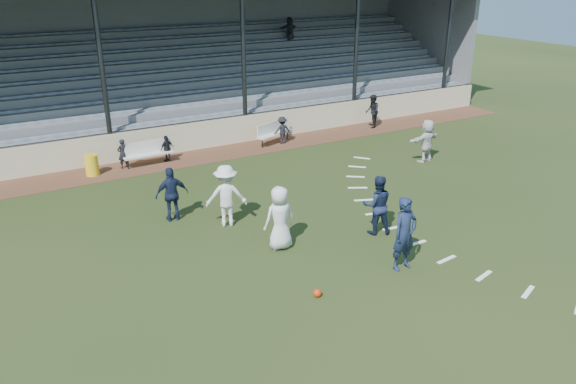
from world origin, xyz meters
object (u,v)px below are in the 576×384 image
object	(u,v)px
player_white_lead	(280,218)
player_navy_lead	(405,234)
bench_right	(274,130)
football	(317,293)
official	(372,111)
trash_bin	(92,165)
bench_left	(148,151)

from	to	relation	value
player_white_lead	player_navy_lead	xyz separation A→B (m)	(2.26, -2.61, 0.08)
bench_right	player_navy_lead	size ratio (longest dim) A/B	1.00
football	player_navy_lead	xyz separation A→B (m)	(2.71, 0.08, 0.90)
official	trash_bin	bearing A→B (deg)	-59.41
bench_right	football	bearing A→B (deg)	-133.79
trash_bin	football	xyz separation A→B (m)	(2.91, -11.39, -0.32)
football	player_white_lead	bearing A→B (deg)	80.47
bench_right	football	distance (m)	12.72
trash_bin	player_navy_lead	xyz separation A→B (m)	(5.63, -11.31, 0.59)
bench_left	official	xyz separation A→B (m)	(11.19, -0.01, 0.24)
trash_bin	player_white_lead	size ratio (longest dim) A/B	0.43
official	football	bearing A→B (deg)	-12.34
player_white_lead	bench_right	bearing A→B (deg)	-115.95
player_white_lead	player_navy_lead	size ratio (longest dim) A/B	0.92
bench_right	trash_bin	xyz separation A→B (m)	(-8.00, -0.26, -0.17)
player_white_lead	player_navy_lead	bearing A→B (deg)	132.31
bench_left	player_navy_lead	world-z (taller)	player_navy_lead
trash_bin	official	xyz separation A→B (m)	(13.41, 0.14, 0.41)
player_navy_lead	player_white_lead	bearing A→B (deg)	127.88
bench_right	official	distance (m)	5.42
official	bench_right	bearing A→B (deg)	-61.30
bench_left	player_white_lead	world-z (taller)	player_white_lead
trash_bin	official	bearing A→B (deg)	0.61
bench_left	player_white_lead	distance (m)	8.94
bench_left	official	world-z (taller)	official
player_navy_lead	official	bearing A→B (deg)	52.76
bench_left	player_navy_lead	xyz separation A→B (m)	(3.41, -11.47, 0.42)
football	player_white_lead	size ratio (longest dim) A/B	0.11
bench_right	trash_bin	distance (m)	8.00
bench_right	player_white_lead	xyz separation A→B (m)	(-4.63, -8.96, 0.34)
trash_bin	bench_left	bearing A→B (deg)	4.08
player_white_lead	official	xyz separation A→B (m)	(10.05, 8.84, -0.10)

